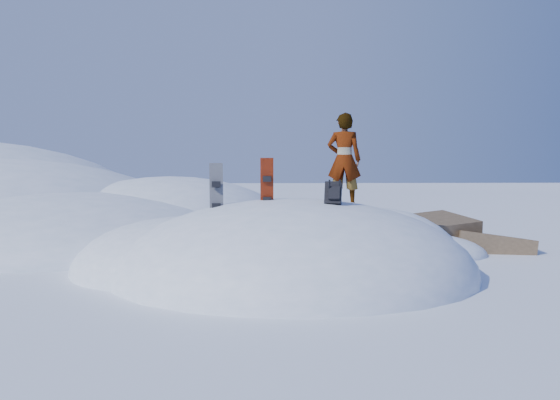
{
  "coord_description": "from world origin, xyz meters",
  "views": [
    {
      "loc": [
        -0.76,
        -10.4,
        2.1
      ],
      "look_at": [
        -0.25,
        0.3,
        1.45
      ],
      "focal_mm": 35.0,
      "sensor_mm": 36.0,
      "label": 1
    }
  ],
  "objects_px": {
    "snowboard_red": "(267,192)",
    "backpack": "(333,194)",
    "person": "(344,160)",
    "snowboard_dark": "(216,198)"
  },
  "relations": [
    {
      "from": "snowboard_red",
      "to": "snowboard_dark",
      "type": "xyz_separation_m",
      "value": [
        -0.96,
        0.06,
        -0.12
      ]
    },
    {
      "from": "snowboard_red",
      "to": "person",
      "type": "xyz_separation_m",
      "value": [
        1.59,
        0.73,
        0.62
      ]
    },
    {
      "from": "backpack",
      "to": "person",
      "type": "height_order",
      "value": "person"
    },
    {
      "from": "snowboard_red",
      "to": "person",
      "type": "distance_m",
      "value": 1.86
    },
    {
      "from": "snowboard_dark",
      "to": "backpack",
      "type": "distance_m",
      "value": 2.22
    },
    {
      "from": "snowboard_red",
      "to": "backpack",
      "type": "height_order",
      "value": "snowboard_red"
    },
    {
      "from": "backpack",
      "to": "person",
      "type": "distance_m",
      "value": 1.42
    },
    {
      "from": "snowboard_red",
      "to": "backpack",
      "type": "distance_m",
      "value": 1.29
    },
    {
      "from": "snowboard_red",
      "to": "snowboard_dark",
      "type": "bearing_deg",
      "value": 178.13
    },
    {
      "from": "snowboard_red",
      "to": "person",
      "type": "bearing_deg",
      "value": 26.44
    }
  ]
}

